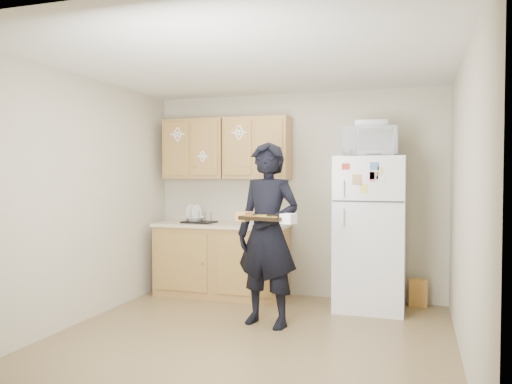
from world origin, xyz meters
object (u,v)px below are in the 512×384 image
(refrigerator, at_px, (370,233))
(dish_rack, at_px, (199,217))
(baking_tray, at_px, (266,219))
(microwave, at_px, (370,142))
(person, at_px, (268,234))

(refrigerator, distance_m, dish_rack, 2.09)
(baking_tray, distance_m, dish_rack, 1.76)
(refrigerator, relative_size, microwave, 2.93)
(person, xyz_separation_m, microwave, (0.91, 0.89, 0.95))
(baking_tray, height_order, dish_rack, baking_tray)
(refrigerator, bearing_deg, dish_rack, 179.67)
(refrigerator, relative_size, dish_rack, 4.46)
(baking_tray, bearing_deg, refrigerator, 68.16)
(refrigerator, relative_size, baking_tray, 4.10)
(baking_tray, relative_size, dish_rack, 1.09)
(person, distance_m, microwave, 1.59)
(microwave, xyz_separation_m, dish_rack, (-2.08, 0.06, -0.88))
(person, bearing_deg, refrigerator, 58.49)
(person, relative_size, baking_tray, 4.38)
(microwave, distance_m, dish_rack, 2.27)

